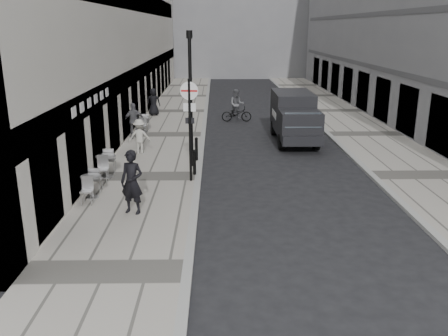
# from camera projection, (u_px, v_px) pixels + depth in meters

# --- Properties ---
(sidewalk) EXTENTS (4.00, 60.00, 0.12)m
(sidewalk) POSITION_uv_depth(u_px,v_px,m) (167.00, 135.00, 26.16)
(sidewalk) COLOR gray
(sidewalk) RESTS_ON ground
(far_sidewalk) EXTENTS (4.00, 60.00, 0.12)m
(far_sidewalk) POSITION_uv_depth(u_px,v_px,m) (365.00, 135.00, 26.35)
(far_sidewalk) COLOR gray
(far_sidewalk) RESTS_ON ground
(walking_man) EXTENTS (0.86, 0.70, 2.04)m
(walking_man) POSITION_uv_depth(u_px,v_px,m) (132.00, 182.00, 14.82)
(walking_man) COLOR black
(walking_man) RESTS_ON sidewalk
(sign_post) EXTENTS (0.67, 0.14, 3.89)m
(sign_post) POSITION_uv_depth(u_px,v_px,m) (190.00, 117.00, 17.57)
(sign_post) COLOR black
(sign_post) RESTS_ON sidewalk
(lamppost) EXTENTS (0.25, 0.25, 5.56)m
(lamppost) POSITION_uv_depth(u_px,v_px,m) (190.00, 93.00, 19.32)
(lamppost) COLOR black
(lamppost) RESTS_ON sidewalk
(bollard_near) EXTENTS (0.13, 0.13, 0.97)m
(bollard_near) POSITION_uv_depth(u_px,v_px,m) (196.00, 150.00, 20.91)
(bollard_near) COLOR black
(bollard_near) RESTS_ON sidewalk
(bollard_far) EXTENTS (0.13, 0.13, 0.95)m
(bollard_far) POSITION_uv_depth(u_px,v_px,m) (194.00, 163.00, 18.90)
(bollard_far) COLOR black
(bollard_far) RESTS_ON sidewalk
(panel_van) EXTENTS (2.02, 5.33, 2.50)m
(panel_van) POSITION_uv_depth(u_px,v_px,m) (294.00, 115.00, 24.71)
(panel_van) COLOR black
(panel_van) RESTS_ON ground
(cyclist) EXTENTS (1.91, 0.74, 2.04)m
(cyclist) POSITION_uv_depth(u_px,v_px,m) (237.00, 109.00, 30.08)
(cyclist) COLOR black
(cyclist) RESTS_ON ground
(pedestrian_a) EXTENTS (1.20, 0.83, 1.89)m
(pedestrian_a) POSITION_uv_depth(u_px,v_px,m) (134.00, 121.00, 24.94)
(pedestrian_a) COLOR #545458
(pedestrian_a) RESTS_ON sidewalk
(pedestrian_b) EXTENTS (1.09, 0.68, 1.61)m
(pedestrian_b) POSITION_uv_depth(u_px,v_px,m) (140.00, 136.00, 21.99)
(pedestrian_b) COLOR #ADAAA0
(pedestrian_b) RESTS_ON sidewalk
(pedestrian_c) EXTENTS (0.96, 0.70, 1.80)m
(pedestrian_c) POSITION_uv_depth(u_px,v_px,m) (154.00, 102.00, 31.51)
(pedestrian_c) COLOR black
(pedestrian_c) RESTS_ON sidewalk
(cafe_table_near) EXTENTS (0.72, 1.63, 0.93)m
(cafe_table_near) POSITION_uv_depth(u_px,v_px,m) (91.00, 185.00, 16.31)
(cafe_table_near) COLOR #A8A8AA
(cafe_table_near) RESTS_ON sidewalk
(cafe_table_mid) EXTENTS (0.79, 1.78, 1.01)m
(cafe_table_mid) POSITION_uv_depth(u_px,v_px,m) (106.00, 164.00, 18.57)
(cafe_table_mid) COLOR #ADADAF
(cafe_table_mid) RESTS_ON sidewalk
(cafe_table_far) EXTENTS (0.71, 1.61, 0.92)m
(cafe_table_far) POSITION_uv_depth(u_px,v_px,m) (144.00, 123.00, 26.70)
(cafe_table_far) COLOR #A3A4A5
(cafe_table_far) RESTS_ON sidewalk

